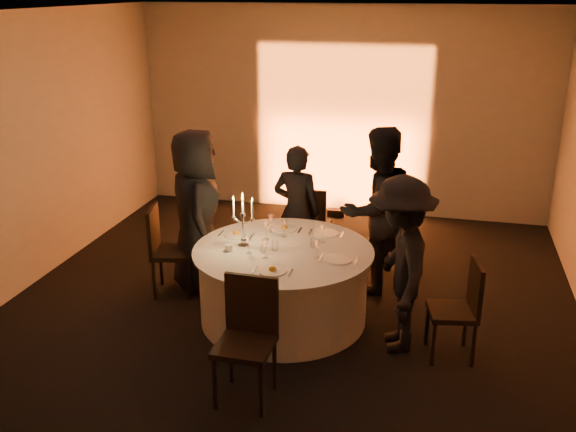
% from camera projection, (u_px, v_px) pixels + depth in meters
% --- Properties ---
extents(floor, '(7.00, 7.00, 0.00)m').
position_uv_depth(floor, '(283.00, 318.00, 6.61)').
color(floor, black).
rests_on(floor, ground).
extents(ceiling, '(7.00, 7.00, 0.00)m').
position_uv_depth(ceiling, '(283.00, 14.00, 5.59)').
color(ceiling, silver).
rests_on(ceiling, wall_back).
extents(wall_back, '(7.00, 0.00, 7.00)m').
position_uv_depth(wall_back, '(342.00, 112.00, 9.30)').
color(wall_back, '#B3AFA6').
rests_on(wall_back, floor).
extents(wall_front, '(7.00, 0.00, 7.00)m').
position_uv_depth(wall_front, '(93.00, 392.00, 2.90)').
color(wall_front, '#B3AFA6').
rests_on(wall_front, floor).
extents(wall_left, '(0.00, 7.00, 7.00)m').
position_uv_depth(wall_left, '(8.00, 159.00, 6.77)').
color(wall_left, '#B3AFA6').
rests_on(wall_left, floor).
extents(uplighter_fixture, '(0.25, 0.12, 0.10)m').
position_uv_depth(uplighter_fixture, '(336.00, 213.00, 9.52)').
color(uplighter_fixture, black).
rests_on(uplighter_fixture, floor).
extents(banquet_table, '(1.80, 1.80, 0.77)m').
position_uv_depth(banquet_table, '(283.00, 284.00, 6.48)').
color(banquet_table, black).
rests_on(banquet_table, floor).
extents(chair_left, '(0.52, 0.52, 1.00)m').
position_uv_depth(chair_left, '(165.00, 245.00, 6.99)').
color(chair_left, black).
rests_on(chair_left, floor).
extents(chair_back_left, '(0.44, 0.44, 0.98)m').
position_uv_depth(chair_back_left, '(310.00, 221.00, 7.73)').
color(chair_back_left, black).
rests_on(chair_back_left, floor).
extents(chair_back_right, '(0.53, 0.53, 0.87)m').
position_uv_depth(chair_back_right, '(385.00, 241.00, 7.32)').
color(chair_back_right, black).
rests_on(chair_back_right, floor).
extents(chair_right, '(0.48, 0.48, 0.94)m').
position_uv_depth(chair_right, '(462.00, 304.00, 5.77)').
color(chair_right, black).
rests_on(chair_right, floor).
extents(chair_front, '(0.46, 0.46, 1.03)m').
position_uv_depth(chair_front, '(248.00, 331.00, 5.21)').
color(chair_front, black).
rests_on(chair_front, floor).
extents(guest_left, '(0.89, 1.05, 1.82)m').
position_uv_depth(guest_left, '(196.00, 211.00, 7.01)').
color(guest_left, black).
rests_on(guest_left, floor).
extents(guest_back_left, '(0.60, 0.43, 1.56)m').
position_uv_depth(guest_back_left, '(297.00, 211.00, 7.40)').
color(guest_back_left, black).
rests_on(guest_back_left, floor).
extents(guest_back_right, '(1.14, 1.12, 1.85)m').
position_uv_depth(guest_back_right, '(377.00, 211.00, 6.96)').
color(guest_back_right, black).
rests_on(guest_back_right, floor).
extents(guest_right, '(0.83, 1.18, 1.67)m').
position_uv_depth(guest_right, '(400.00, 265.00, 5.84)').
color(guest_right, black).
rests_on(guest_right, floor).
extents(plate_left, '(0.36, 0.27, 0.08)m').
position_uv_depth(plate_left, '(236.00, 234.00, 6.70)').
color(plate_left, white).
rests_on(plate_left, banquet_table).
extents(plate_back_left, '(0.36, 0.27, 0.08)m').
position_uv_depth(plate_back_left, '(284.00, 228.00, 6.86)').
color(plate_back_left, white).
rests_on(plate_back_left, banquet_table).
extents(plate_back_right, '(0.35, 0.26, 0.01)m').
position_uv_depth(plate_back_right, '(326.00, 233.00, 6.73)').
color(plate_back_right, white).
rests_on(plate_back_right, banquet_table).
extents(plate_right, '(0.36, 0.27, 0.01)m').
position_uv_depth(plate_right, '(338.00, 259.00, 6.10)').
color(plate_right, white).
rests_on(plate_right, banquet_table).
extents(plate_front, '(0.36, 0.26, 0.08)m').
position_uv_depth(plate_front, '(273.00, 270.00, 5.85)').
color(plate_front, white).
rests_on(plate_front, banquet_table).
extents(coffee_cup, '(0.11, 0.11, 0.07)m').
position_uv_depth(coffee_cup, '(229.00, 248.00, 6.30)').
color(coffee_cup, white).
rests_on(coffee_cup, banquet_table).
extents(candelabra, '(0.24, 0.11, 0.57)m').
position_uv_depth(candelabra, '(243.00, 228.00, 6.35)').
color(candelabra, silver).
rests_on(candelabra, banquet_table).
extents(wine_glass_a, '(0.07, 0.07, 0.19)m').
position_uv_depth(wine_glass_a, '(265.00, 245.00, 6.09)').
color(wine_glass_a, silver).
rests_on(wine_glass_a, banquet_table).
extents(wine_glass_b, '(0.07, 0.07, 0.19)m').
position_uv_depth(wine_glass_b, '(323.00, 230.00, 6.47)').
color(wine_glass_b, silver).
rests_on(wine_glass_b, banquet_table).
extents(wine_glass_c, '(0.07, 0.07, 0.19)m').
position_uv_depth(wine_glass_c, '(317.00, 245.00, 6.09)').
color(wine_glass_c, silver).
rests_on(wine_glass_c, banquet_table).
extents(wine_glass_d, '(0.07, 0.07, 0.19)m').
position_uv_depth(wine_glass_d, '(266.00, 226.00, 6.56)').
color(wine_glass_d, silver).
rests_on(wine_glass_d, banquet_table).
extents(wine_glass_e, '(0.07, 0.07, 0.19)m').
position_uv_depth(wine_glass_e, '(271.00, 220.00, 6.74)').
color(wine_glass_e, silver).
rests_on(wine_glass_e, banquet_table).
extents(wine_glass_f, '(0.07, 0.07, 0.19)m').
position_uv_depth(wine_glass_f, '(284.00, 224.00, 6.62)').
color(wine_glass_f, silver).
rests_on(wine_glass_f, banquet_table).
extents(wine_glass_g, '(0.07, 0.07, 0.19)m').
position_uv_depth(wine_glass_g, '(249.00, 240.00, 6.20)').
color(wine_glass_g, silver).
rests_on(wine_glass_g, banquet_table).
extents(tumbler_a, '(0.07, 0.07, 0.09)m').
position_uv_depth(tumbler_a, '(314.00, 243.00, 6.38)').
color(tumbler_a, silver).
rests_on(tumbler_a, banquet_table).
extents(tumbler_b, '(0.07, 0.07, 0.09)m').
position_uv_depth(tumbler_b, '(275.00, 246.00, 6.31)').
color(tumbler_b, silver).
rests_on(tumbler_b, banquet_table).
extents(tumbler_c, '(0.07, 0.07, 0.09)m').
position_uv_depth(tumbler_c, '(263.00, 248.00, 6.26)').
color(tumbler_c, silver).
rests_on(tumbler_c, banquet_table).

